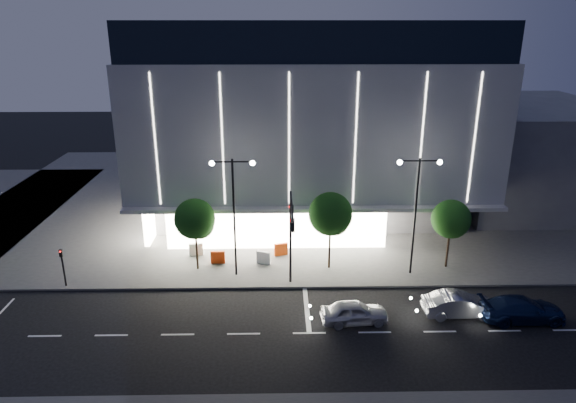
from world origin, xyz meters
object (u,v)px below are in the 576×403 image
(car_lead, at_px, (354,312))
(tree_mid, at_px, (331,216))
(tree_left, at_px, (195,221))
(barrier_d, at_px, (264,258))
(ped_signal_far, at_px, (63,264))
(street_lamp_west, at_px, (234,201))
(barrier_b, at_px, (196,249))
(car_second, at_px, (459,305))
(tree_right, at_px, (451,221))
(barrier_a, at_px, (218,257))
(street_lamp_east, at_px, (417,200))
(traffic_mast, at_px, (291,227))
(car_third, at_px, (522,309))
(barrier_c, at_px, (281,249))

(car_lead, bearing_deg, tree_mid, 1.58)
(tree_left, bearing_deg, barrier_d, 8.60)
(ped_signal_far, distance_m, tree_left, 9.61)
(street_lamp_west, bearing_deg, barrier_b, 135.61)
(ped_signal_far, relative_size, car_second, 0.64)
(tree_right, distance_m, car_lead, 11.43)
(barrier_a, bearing_deg, tree_mid, -6.85)
(tree_mid, xyz_separation_m, barrier_a, (-8.59, 0.89, -3.68))
(tree_right, height_order, barrier_b, tree_right)
(barrier_a, bearing_deg, street_lamp_east, -8.41)
(traffic_mast, xyz_separation_m, barrier_b, (-7.48, 6.06, -4.38))
(tree_right, height_order, car_third, tree_right)
(tree_mid, height_order, car_lead, tree_mid)
(tree_right, xyz_separation_m, barrier_c, (-12.68, 2.24, -3.23))
(barrier_b, height_order, barrier_c, same)
(tree_mid, xyz_separation_m, car_lead, (0.87, -7.38, -3.61))
(car_second, height_order, barrier_b, car_second)
(ped_signal_far, bearing_deg, barrier_d, 13.17)
(traffic_mast, distance_m, street_lamp_west, 4.89)
(ped_signal_far, height_order, car_third, ped_signal_far)
(traffic_mast, relative_size, tree_right, 1.28)
(tree_left, height_order, barrier_a, tree_left)
(tree_right, bearing_deg, tree_left, 180.00)
(car_second, height_order, car_third, car_third)
(tree_mid, relative_size, barrier_a, 5.59)
(street_lamp_west, relative_size, car_lead, 2.12)
(barrier_d, bearing_deg, car_third, -6.97)
(street_lamp_east, bearing_deg, barrier_c, 161.35)
(car_lead, bearing_deg, car_second, -89.32)
(traffic_mast, height_order, tree_mid, traffic_mast)
(tree_left, distance_m, tree_mid, 10.00)
(barrier_b, bearing_deg, barrier_a, -47.36)
(street_lamp_west, height_order, car_second, street_lamp_west)
(street_lamp_east, height_order, car_lead, street_lamp_east)
(street_lamp_east, relative_size, barrier_a, 8.18)
(street_lamp_west, height_order, barrier_b, street_lamp_west)
(tree_mid, bearing_deg, barrier_b, 167.22)
(street_lamp_west, distance_m, barrier_b, 7.20)
(barrier_b, bearing_deg, street_lamp_east, -21.03)
(ped_signal_far, relative_size, car_lead, 0.71)
(barrier_c, bearing_deg, car_second, -54.39)
(car_lead, distance_m, car_second, 6.87)
(tree_mid, distance_m, tree_right, 9.01)
(street_lamp_east, height_order, car_second, street_lamp_east)
(barrier_a, bearing_deg, ped_signal_far, -162.86)
(car_second, bearing_deg, traffic_mast, 72.67)
(street_lamp_east, bearing_deg, tree_left, 176.35)
(ped_signal_far, bearing_deg, street_lamp_east, 3.44)
(car_third, height_order, barrier_c, car_third)
(car_third, bearing_deg, street_lamp_west, 70.04)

